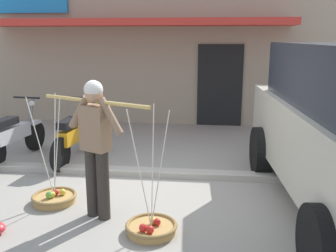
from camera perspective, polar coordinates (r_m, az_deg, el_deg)
ground_plane at (r=5.54m, az=-1.78°, el=-10.00°), size 90.00×90.00×0.00m
sidewalk_curb at (r=6.16m, az=-0.82°, el=-7.02°), size 20.00×0.24×0.10m
fruit_vendor at (r=4.61m, az=-10.73°, el=-2.17°), size 1.45×0.70×1.70m
fruit_basket_left_side at (r=5.44m, az=-16.58°, el=-10.13°), size 0.60×0.60×1.45m
fruit_basket_right_side at (r=4.48m, az=-2.49°, el=-14.82°), size 0.60×0.60×1.45m
motorcycle_nearest_shop at (r=7.34m, az=-21.99°, el=-1.38°), size 0.54×1.82×1.09m
motorcycle_second_in_row at (r=6.98m, az=-13.62°, el=-1.51°), size 0.54×1.82×1.09m
storefront_building at (r=12.12m, az=-1.77°, el=12.83°), size 13.00×6.00×4.20m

